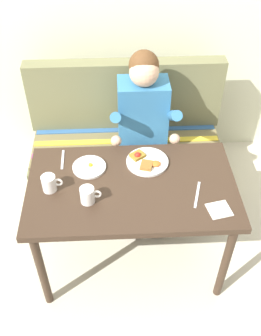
# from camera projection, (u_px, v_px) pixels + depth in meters

# --- Properties ---
(ground_plane) EXTENTS (8.00, 8.00, 0.00)m
(ground_plane) POSITION_uv_depth(u_px,v_px,m) (132.00, 258.00, 2.74)
(ground_plane) COLOR beige
(back_wall) EXTENTS (4.40, 0.10, 2.60)m
(back_wall) POSITION_uv_depth(u_px,v_px,m) (123.00, 0.00, 2.78)
(back_wall) COLOR beige
(back_wall) RESTS_ON ground
(table) EXTENTS (1.20, 0.70, 0.73)m
(table) POSITION_uv_depth(u_px,v_px,m) (132.00, 194.00, 2.30)
(table) COLOR #36271B
(table) RESTS_ON ground
(couch) EXTENTS (1.44, 0.56, 1.00)m
(couch) POSITION_uv_depth(u_px,v_px,m) (127.00, 151.00, 3.08)
(couch) COLOR #696947
(couch) RESTS_ON ground
(person) EXTENTS (0.45, 0.61, 1.21)m
(person) POSITION_uv_depth(u_px,v_px,m) (143.00, 121.00, 2.67)
(person) COLOR teal
(person) RESTS_ON ground
(plate_breakfast) EXTENTS (0.25, 0.25, 0.05)m
(plate_breakfast) POSITION_uv_depth(u_px,v_px,m) (146.00, 161.00, 2.37)
(plate_breakfast) COLOR white
(plate_breakfast) RESTS_ON table
(plate_eggs) EXTENTS (0.20, 0.20, 0.04)m
(plate_eggs) POSITION_uv_depth(u_px,v_px,m) (89.00, 167.00, 2.34)
(plate_eggs) COLOR white
(plate_eggs) RESTS_ON table
(coffee_mug) EXTENTS (0.12, 0.08, 0.10)m
(coffee_mug) POSITION_uv_depth(u_px,v_px,m) (88.00, 195.00, 2.12)
(coffee_mug) COLOR white
(coffee_mug) RESTS_ON table
(coffee_mug_second) EXTENTS (0.12, 0.08, 0.10)m
(coffee_mug_second) POSITION_uv_depth(u_px,v_px,m) (49.00, 183.00, 2.18)
(coffee_mug_second) COLOR white
(coffee_mug_second) RESTS_ON table
(napkin) EXTENTS (0.14, 0.14, 0.01)m
(napkin) POSITION_uv_depth(u_px,v_px,m) (219.00, 210.00, 2.10)
(napkin) COLOR silver
(napkin) RESTS_ON table
(fork) EXTENTS (0.02, 0.17, 0.00)m
(fork) POSITION_uv_depth(u_px,v_px,m) (63.00, 160.00, 2.40)
(fork) COLOR silver
(fork) RESTS_ON table
(knife) EXTENTS (0.07, 0.20, 0.00)m
(knife) POSITION_uv_depth(u_px,v_px,m) (197.00, 194.00, 2.19)
(knife) COLOR silver
(knife) RESTS_ON table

